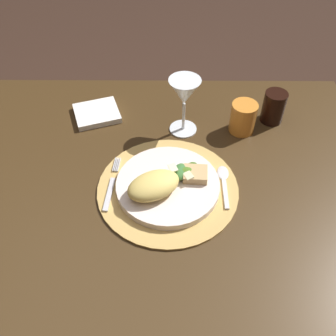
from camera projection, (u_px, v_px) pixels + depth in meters
name	position (u px, v px, depth m)	size (l,w,h in m)	color
ground_plane	(156.00, 305.00, 1.46)	(6.00, 6.00, 0.00)	#36231A
dining_table	(152.00, 220.00, 1.05)	(1.13, 0.81, 0.74)	#3F2C16
placemat	(168.00, 189.00, 0.89)	(0.33, 0.33, 0.01)	tan
dinner_plate	(168.00, 185.00, 0.88)	(0.24, 0.24, 0.02)	silver
pasta_serving	(153.00, 186.00, 0.84)	(0.12, 0.08, 0.04)	#E8C966
salad_greens	(183.00, 171.00, 0.89)	(0.08, 0.08, 0.03)	#3C7335
bread_piece	(195.00, 174.00, 0.88)	(0.06, 0.05, 0.02)	tan
fork	(111.00, 186.00, 0.89)	(0.03, 0.17, 0.00)	silver
spoon	(224.00, 179.00, 0.91)	(0.03, 0.13, 0.01)	silver
napkin	(97.00, 113.00, 1.07)	(0.12, 0.11, 0.02)	white
wine_glass	(184.00, 94.00, 0.95)	(0.08, 0.08, 0.16)	silver
amber_tumbler	(243.00, 118.00, 1.01)	(0.07, 0.07, 0.09)	orange
dark_tumbler	(274.00, 107.00, 1.03)	(0.06, 0.06, 0.09)	black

